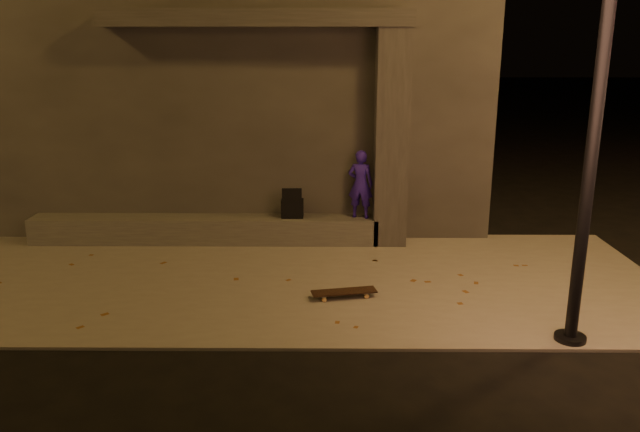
{
  "coord_description": "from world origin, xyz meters",
  "views": [
    {
      "loc": [
        0.59,
        -6.63,
        3.38
      ],
      "look_at": [
        0.52,
        2.0,
        1.0
      ],
      "focal_mm": 35.0,
      "sensor_mm": 36.0,
      "label": 1
    }
  ],
  "objects_px": {
    "column": "(391,140)",
    "skateboarder": "(360,184)",
    "backpack": "(292,207)",
    "skateboard": "(344,292)"
  },
  "relations": [
    {
      "from": "skateboarder",
      "to": "backpack",
      "type": "bearing_deg",
      "value": 14.63
    },
    {
      "from": "column",
      "to": "skateboarder",
      "type": "height_order",
      "value": "column"
    },
    {
      "from": "skateboarder",
      "to": "backpack",
      "type": "xyz_separation_m",
      "value": [
        -1.17,
        -0.0,
        -0.4
      ]
    },
    {
      "from": "skateboarder",
      "to": "backpack",
      "type": "height_order",
      "value": "skateboarder"
    },
    {
      "from": "column",
      "to": "skateboarder",
      "type": "bearing_deg",
      "value": 180.0
    },
    {
      "from": "skateboarder",
      "to": "skateboard",
      "type": "xyz_separation_m",
      "value": [
        -0.34,
        -2.47,
        -0.96
      ]
    },
    {
      "from": "column",
      "to": "skateboard",
      "type": "xyz_separation_m",
      "value": [
        -0.84,
        -2.47,
        -1.72
      ]
    },
    {
      "from": "column",
      "to": "skateboarder",
      "type": "xyz_separation_m",
      "value": [
        -0.5,
        0.0,
        -0.76
      ]
    },
    {
      "from": "skateboarder",
      "to": "skateboard",
      "type": "height_order",
      "value": "skateboarder"
    },
    {
      "from": "column",
      "to": "skateboarder",
      "type": "distance_m",
      "value": 0.91
    }
  ]
}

